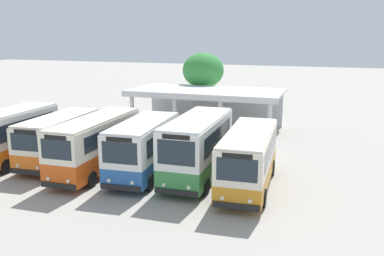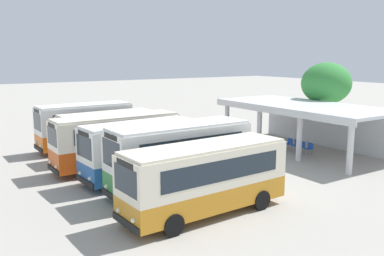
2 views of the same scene
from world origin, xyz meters
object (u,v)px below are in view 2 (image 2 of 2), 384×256
at_px(city_bus_fourth_amber, 141,149).
at_px(waiting_chair_middle_seat, 302,146).
at_px(waiting_chair_second_from_end, 296,144).
at_px(city_bus_fifth_blue, 180,155).
at_px(waiting_chair_fourth_seat, 309,148).
at_px(city_bus_far_end_green, 205,176).
at_px(city_bus_middle_cream, 117,139).
at_px(parked_car_flank, 66,114).
at_px(city_bus_second_in_row, 109,133).
at_px(waiting_chair_end_by_column, 289,143).
at_px(city_bus_nearest_orange, 85,125).

distance_m(city_bus_fourth_amber, waiting_chair_middle_seat, 12.36).
bearing_deg(waiting_chair_second_from_end, city_bus_fourth_amber, -88.64).
xyz_separation_m(city_bus_fourth_amber, city_bus_fifth_blue, (3.00, 0.68, 0.14)).
bearing_deg(waiting_chair_fourth_seat, city_bus_far_end_green, -67.62).
bearing_deg(city_bus_middle_cream, city_bus_fifth_blue, 8.14).
xyz_separation_m(city_bus_middle_cream, waiting_chair_middle_seat, (3.34, 12.47, -1.29)).
xyz_separation_m(city_bus_fourth_amber, waiting_chair_fourth_seat, (0.97, 12.36, -1.27)).
relative_size(city_bus_fourth_amber, parked_car_flank, 1.53).
bearing_deg(city_bus_fifth_blue, waiting_chair_second_from_end, 105.72).
height_order(city_bus_second_in_row, waiting_chair_second_from_end, city_bus_second_in_row).
height_order(city_bus_far_end_green, parked_car_flank, city_bus_far_end_green).
xyz_separation_m(city_bus_far_end_green, waiting_chair_end_by_column, (-6.93, 12.21, -1.19)).
bearing_deg(city_bus_nearest_orange, city_bus_fifth_blue, 4.24).
xyz_separation_m(city_bus_far_end_green, parked_car_flank, (-28.81, 2.09, -0.89)).
distance_m(city_bus_nearest_orange, waiting_chair_fourth_seat, 16.11).
bearing_deg(city_bus_second_in_row, waiting_chair_fourth_seat, 59.61).
bearing_deg(city_bus_nearest_orange, city_bus_fourth_amber, 1.36).
bearing_deg(city_bus_fifth_blue, waiting_chair_middle_seat, 102.90).
xyz_separation_m(city_bus_nearest_orange, city_bus_fourth_amber, (9.00, 0.21, -0.07)).
bearing_deg(city_bus_fourth_amber, waiting_chair_fourth_seat, 85.49).
distance_m(city_bus_far_end_green, waiting_chair_middle_seat, 13.44).
height_order(city_bus_second_in_row, city_bus_middle_cream, city_bus_middle_cream).
bearing_deg(city_bus_nearest_orange, waiting_chair_end_by_column, 57.28).
xyz_separation_m(city_bus_second_in_row, waiting_chair_end_by_column, (5.08, 11.89, -1.17)).
relative_size(city_bus_fourth_amber, waiting_chair_fourth_seat, 7.88).
xyz_separation_m(city_bus_far_end_green, waiting_chair_fourth_seat, (-5.03, 12.21, -1.19)).
relative_size(city_bus_nearest_orange, city_bus_far_end_green, 0.88).
relative_size(city_bus_middle_cream, city_bus_fifth_blue, 1.06).
xyz_separation_m(city_bus_fifth_blue, parked_car_flank, (-25.81, 1.56, -1.11)).
height_order(city_bus_fifth_blue, waiting_chair_second_from_end, city_bus_fifth_blue).
distance_m(city_bus_far_end_green, waiting_chair_fourth_seat, 13.26).
bearing_deg(city_bus_fifth_blue, city_bus_fourth_amber, -167.30).
height_order(city_bus_middle_cream, city_bus_fourth_amber, city_bus_middle_cream).
bearing_deg(waiting_chair_second_from_end, parked_car_flank, -155.75).
xyz_separation_m(city_bus_middle_cream, waiting_chair_second_from_end, (2.71, 12.56, -1.29)).
distance_m(city_bus_second_in_row, waiting_chair_middle_seat, 13.46).
xyz_separation_m(city_bus_second_in_row, waiting_chair_second_from_end, (5.71, 11.91, -1.17)).
relative_size(city_bus_nearest_orange, parked_car_flank, 1.54).
distance_m(parked_car_flank, waiting_chair_middle_seat, 25.24).
height_order(city_bus_fifth_blue, parked_car_flank, city_bus_fifth_blue).
distance_m(city_bus_fifth_blue, parked_car_flank, 25.88).
bearing_deg(city_bus_fourth_amber, waiting_chair_end_by_column, 94.29).
relative_size(parked_car_flank, waiting_chair_fourth_seat, 5.16).
distance_m(parked_car_flank, waiting_chair_end_by_column, 24.11).
xyz_separation_m(city_bus_fifth_blue, waiting_chair_end_by_column, (-3.93, 11.68, -1.41)).
bearing_deg(waiting_chair_second_from_end, city_bus_far_end_green, -62.76).
distance_m(city_bus_nearest_orange, city_bus_fifth_blue, 12.04).
bearing_deg(city_bus_nearest_orange, city_bus_far_end_green, 1.40).
distance_m(city_bus_second_in_row, waiting_chair_fourth_seat, 13.84).
distance_m(waiting_chair_end_by_column, waiting_chair_middle_seat, 1.27).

